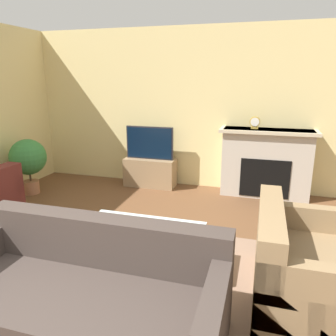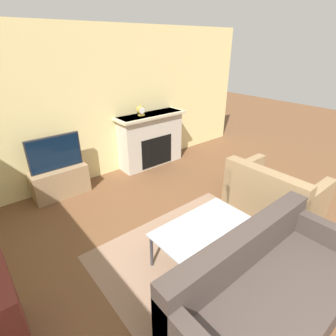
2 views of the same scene
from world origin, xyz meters
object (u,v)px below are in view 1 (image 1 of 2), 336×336
object	(u,v)px
couch_sectional	(86,300)
coffee_table	(142,231)
potted_plant	(28,159)
couch_loveseat	(305,269)
mantel_clock	(255,122)
tv	(150,143)

from	to	relation	value
couch_sectional	coffee_table	distance (m)	0.96
potted_plant	coffee_table	bearing A→B (deg)	-31.52
couch_loveseat	mantel_clock	bearing A→B (deg)	12.08
coffee_table	mantel_clock	bearing A→B (deg)	69.95
potted_plant	mantel_clock	world-z (taller)	mantel_clock
couch_sectional	coffee_table	bearing A→B (deg)	84.44
tv	mantel_clock	distance (m)	1.79
couch_sectional	mantel_clock	size ratio (longest dim) A/B	10.64
couch_loveseat	coffee_table	xyz separation A→B (m)	(-1.50, 0.06, 0.13)
couch_loveseat	coffee_table	size ratio (longest dim) A/B	1.06
couch_loveseat	mantel_clock	distance (m)	2.84
couch_sectional	coffee_table	world-z (taller)	couch_sectional
couch_sectional	tv	bearing A→B (deg)	101.60
couch_loveseat	potted_plant	world-z (taller)	potted_plant
tv	coffee_table	distance (m)	2.67
couch_sectional	couch_loveseat	bearing A→B (deg)	29.06
couch_sectional	couch_loveseat	distance (m)	1.83
mantel_clock	couch_sectional	bearing A→B (deg)	-106.34
tv	couch_sectional	size ratio (longest dim) A/B	0.41
mantel_clock	potted_plant	bearing A→B (deg)	-164.24
coffee_table	potted_plant	size ratio (longest dim) A/B	1.29
couch_loveseat	couch_sectional	bearing A→B (deg)	119.06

